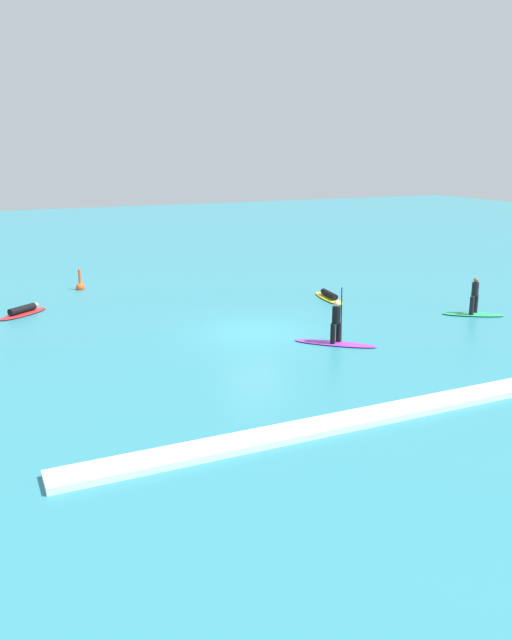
% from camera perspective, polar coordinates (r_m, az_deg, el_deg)
% --- Properties ---
extents(ground_plane, '(120.00, 120.00, 0.00)m').
position_cam_1_polar(ground_plane, '(25.44, -0.00, -1.09)').
color(ground_plane, teal).
rests_on(ground_plane, ground).
extents(surfer_on_red_board, '(2.47, 2.15, 0.42)m').
position_cam_1_polar(surfer_on_red_board, '(29.91, -20.17, 0.72)').
color(surfer_on_red_board, red).
rests_on(surfer_on_red_board, ground_plane).
extents(surfer_on_purple_board, '(2.75, 2.53, 2.19)m').
position_cam_1_polar(surfer_on_purple_board, '(23.91, 7.18, -1.20)').
color(surfer_on_purple_board, purple).
rests_on(surfer_on_purple_board, ground_plane).
extents(surfer_on_yellow_board, '(1.07, 3.00, 0.40)m').
position_cam_1_polar(surfer_on_yellow_board, '(31.22, 6.56, 2.11)').
color(surfer_on_yellow_board, yellow).
rests_on(surfer_on_yellow_board, ground_plane).
extents(surfer_on_green_board, '(2.62, 2.02, 1.70)m').
position_cam_1_polar(surfer_on_green_board, '(29.51, 18.96, 1.14)').
color(surfer_on_green_board, '#23B266').
rests_on(surfer_on_green_board, ground_plane).
extents(marker_buoy, '(0.46, 0.46, 1.18)m').
position_cam_1_polar(marker_buoy, '(34.42, -15.51, 2.96)').
color(marker_buoy, '#E55119').
rests_on(marker_buoy, ground_plane).
extents(wave_crest, '(18.49, 0.90, 0.18)m').
position_cam_1_polar(wave_crest, '(18.07, 12.24, -8.06)').
color(wave_crest, white).
rests_on(wave_crest, ground_plane).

